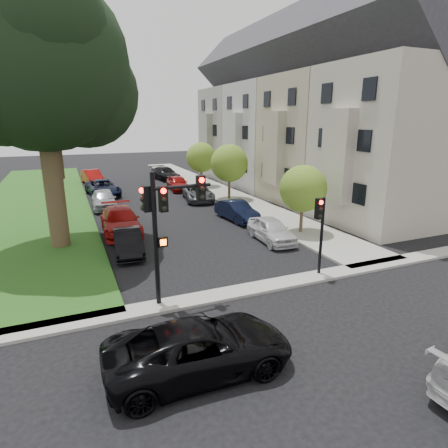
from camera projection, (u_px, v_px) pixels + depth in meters
name	position (u px, v px, depth m)	size (l,w,h in m)	color
ground	(279.00, 313.00, 13.30)	(140.00, 140.00, 0.00)	black
grass_strip	(36.00, 201.00, 31.17)	(8.00, 44.00, 0.12)	#1F5A1C
sidewalk_right	(212.00, 188.00, 37.10)	(3.50, 44.00, 0.12)	#AAA996
sidewalk_cross	(253.00, 289.00, 15.05)	(60.00, 1.00, 0.12)	#AAA996
house_a	(389.00, 115.00, 23.21)	(7.70, 7.55, 15.97)	gray
house_b	(316.00, 116.00, 29.85)	(7.70, 7.55, 15.97)	#9F9B8E
house_c	(269.00, 116.00, 36.50)	(7.70, 7.55, 15.97)	#B7AAA3
house_d	(237.00, 117.00, 43.15)	(7.70, 7.55, 15.97)	gray
eucalyptus	(37.00, 62.00, 17.68)	(9.54, 8.66, 13.52)	brown
small_tree_a	(303.00, 189.00, 21.80)	(2.75, 2.75, 4.13)	brown
small_tree_b	(229.00, 163.00, 31.17)	(3.13, 3.13, 4.69)	brown
small_tree_c	(201.00, 157.00, 37.39)	(2.98, 2.98, 4.48)	brown
traffic_signal_main	(165.00, 215.00, 13.07)	(2.42, 0.63, 4.95)	black
traffic_signal_secondary	(320.00, 222.00, 15.80)	(0.46, 0.37, 3.51)	black
car_cross_near	(200.00, 348.00, 10.06)	(2.35, 5.11, 1.42)	black
car_parked_0	(271.00, 230.00, 20.96)	(1.58, 3.93, 1.34)	silver
car_parked_1	(237.00, 211.00, 25.36)	(1.41, 4.04, 1.33)	black
car_parked_2	(198.00, 193.00, 31.59)	(2.24, 4.85, 1.35)	#3F4247
car_parked_3	(178.00, 183.00, 36.16)	(1.67, 4.16, 1.42)	maroon
car_parked_4	(165.00, 174.00, 42.47)	(2.02, 4.98, 1.44)	black
car_parked_5	(128.00, 242.00, 18.97)	(1.35, 3.86, 1.27)	black
car_parked_6	(120.00, 221.00, 22.46)	(2.14, 5.26, 1.53)	maroon
car_parked_7	(104.00, 199.00, 28.66)	(1.75, 4.36, 1.48)	#999BA0
car_parked_8	(103.00, 188.00, 33.64)	(2.38, 5.16, 1.43)	black
car_parked_9	(92.00, 177.00, 39.65)	(1.60, 4.58, 1.51)	maroon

